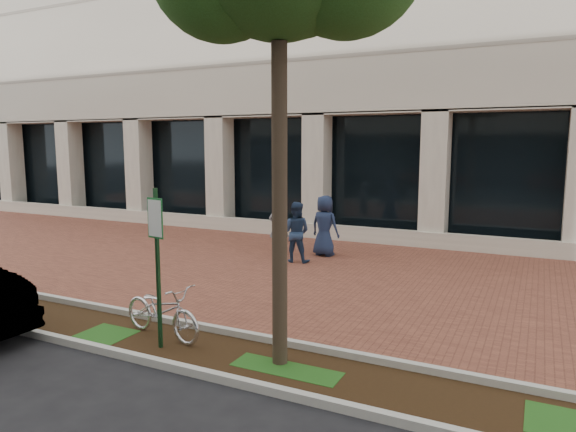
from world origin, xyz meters
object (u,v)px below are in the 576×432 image
at_px(pedestrian_mid, 296,232).
at_px(pedestrian_right, 325,226).
at_px(pedestrian_left, 279,227).
at_px(locked_bicycle, 162,310).
at_px(parking_sign, 157,249).

distance_m(pedestrian_mid, pedestrian_right, 1.14).
xyz_separation_m(pedestrian_left, pedestrian_mid, (0.86, -0.69, 0.02)).
distance_m(locked_bicycle, pedestrian_left, 6.80).
height_order(locked_bicycle, pedestrian_mid, pedestrian_mid).
bearing_deg(pedestrian_left, locked_bicycle, 75.05).
relative_size(parking_sign, pedestrian_right, 1.44).
height_order(locked_bicycle, pedestrian_left, pedestrian_left).
distance_m(locked_bicycle, pedestrian_right, 7.06).
bearing_deg(locked_bicycle, pedestrian_right, 10.29).
height_order(parking_sign, locked_bicycle, parking_sign).
relative_size(locked_bicycle, pedestrian_left, 1.09).
relative_size(locked_bicycle, pedestrian_mid, 1.06).
distance_m(pedestrian_left, pedestrian_right, 1.33).
bearing_deg(pedestrian_mid, pedestrian_left, -46.63).
bearing_deg(pedestrian_left, parking_sign, 76.61).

